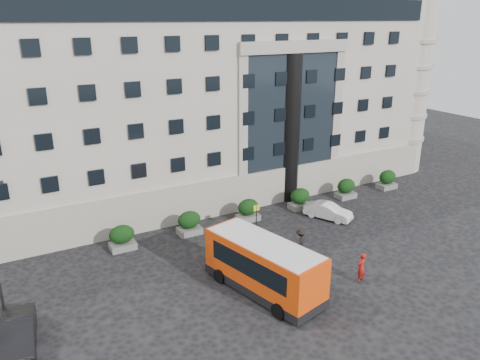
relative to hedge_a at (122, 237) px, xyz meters
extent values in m
plane|color=black|center=(4.00, -7.80, -0.93)|extent=(120.00, 120.00, 0.00)
cube|color=#A0998D|center=(10.00, 14.20, 8.07)|extent=(44.00, 24.00, 18.00)
cylinder|color=black|center=(16.00, 2.50, 5.57)|extent=(1.80, 1.80, 13.00)
cube|color=#60605E|center=(0.00, 0.00, -0.68)|extent=(1.80, 1.20, 0.50)
ellipsoid|color=black|center=(0.00, 0.00, 0.24)|extent=(1.80, 1.26, 1.34)
cube|color=#60605E|center=(5.20, 0.00, -0.68)|extent=(1.80, 1.20, 0.50)
ellipsoid|color=black|center=(5.20, 0.00, 0.24)|extent=(1.80, 1.26, 1.34)
cube|color=#60605E|center=(10.40, 0.00, -0.68)|extent=(1.80, 1.20, 0.50)
ellipsoid|color=black|center=(10.40, 0.00, 0.24)|extent=(1.80, 1.26, 1.34)
cube|color=#60605E|center=(15.60, 0.00, -0.68)|extent=(1.80, 1.20, 0.50)
ellipsoid|color=black|center=(15.60, 0.00, 0.24)|extent=(1.80, 1.26, 1.34)
cube|color=#60605E|center=(20.80, 0.00, -0.68)|extent=(1.80, 1.20, 0.50)
ellipsoid|color=black|center=(20.80, 0.00, 0.24)|extent=(1.80, 1.26, 1.34)
cube|color=#60605E|center=(26.00, 0.00, -0.68)|extent=(1.80, 1.20, 0.50)
ellipsoid|color=black|center=(26.00, 0.00, 0.24)|extent=(1.80, 1.26, 1.34)
cube|color=black|center=(-7.10, -4.80, 6.87)|extent=(0.35, 0.18, 0.14)
cylinder|color=#262628|center=(9.50, -2.80, 0.32)|extent=(0.08, 0.08, 2.50)
cube|color=yellow|center=(9.50, -2.80, 1.37)|extent=(0.50, 0.06, 0.45)
cube|color=#DB3E0A|center=(5.96, -9.52, 0.97)|extent=(4.42, 8.23, 2.69)
cube|color=black|center=(5.96, -9.52, -0.48)|extent=(4.47, 8.28, 0.55)
cube|color=black|center=(5.96, -9.52, 1.25)|extent=(4.08, 6.57, 1.17)
cube|color=silver|center=(5.96, -9.52, 2.26)|extent=(4.20, 7.82, 0.18)
cylinder|color=black|center=(5.24, -12.27, -0.48)|extent=(0.48, 0.94, 0.90)
cylinder|color=black|center=(7.85, -11.65, -0.48)|extent=(0.48, 0.94, 0.90)
cylinder|color=black|center=(4.08, -7.40, -0.48)|extent=(0.48, 0.94, 0.90)
cylinder|color=black|center=(6.68, -6.78, -0.48)|extent=(0.48, 0.94, 0.90)
imported|color=black|center=(-7.50, -7.90, -0.19)|extent=(2.09, 4.66, 1.48)
imported|color=silver|center=(16.36, -2.90, -0.28)|extent=(3.08, 4.15, 1.31)
imported|color=#9C150F|center=(11.92, -11.56, 0.05)|extent=(0.80, 0.62, 1.95)
imported|color=black|center=(8.70, -6.24, -0.10)|extent=(0.83, 0.66, 1.66)
imported|color=black|center=(10.72, -6.78, 0.03)|extent=(1.43, 1.25, 1.92)
camera|label=1|loc=(-7.30, -30.43, 14.87)|focal=35.00mm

